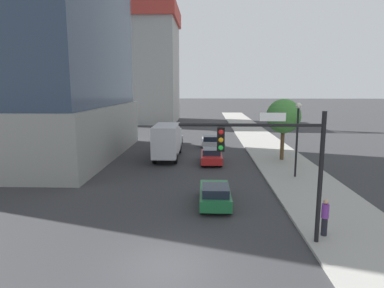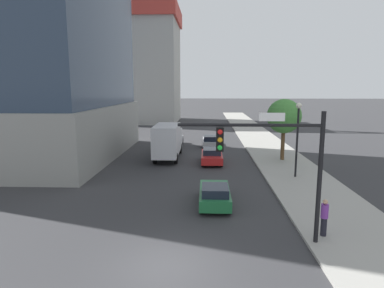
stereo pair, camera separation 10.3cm
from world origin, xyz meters
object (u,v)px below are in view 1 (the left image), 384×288
at_px(street_lamp, 297,129).
at_px(car_silver, 210,141).
at_px(car_red, 211,156).
at_px(car_gray, 175,139).
at_px(pedestrian_purple_shirt, 325,217).
at_px(box_truck, 167,140).
at_px(car_green, 215,194).
at_px(construction_building, 140,59).
at_px(street_tree, 284,116).
at_px(traffic_light_pole, 274,153).

height_order(street_lamp, car_silver, street_lamp).
xyz_separation_m(street_lamp, car_red, (-6.44, 5.07, -3.20)).
xyz_separation_m(car_gray, pedestrian_purple_shirt, (9.33, -25.31, 0.30)).
bearing_deg(box_truck, car_gray, 90.00).
bearing_deg(pedestrian_purple_shirt, street_lamp, 82.29).
bearing_deg(car_red, car_green, -90.00).
xyz_separation_m(car_gray, box_truck, (-0.00, -7.90, 1.14)).
height_order(construction_building, street_tree, construction_building).
bearing_deg(street_lamp, box_truck, 147.59).
distance_m(traffic_light_pole, street_lamp, 11.98).
distance_m(car_gray, box_truck, 7.98).
bearing_deg(car_gray, traffic_light_pole, -75.53).
relative_size(car_green, pedestrian_purple_shirt, 2.47).
relative_size(construction_building, traffic_light_pole, 5.20).
height_order(box_truck, pedestrian_purple_shirt, box_truck).
xyz_separation_m(car_green, box_truck, (-4.33, 13.16, 1.21)).
distance_m(car_silver, car_red, 8.96).
height_order(street_lamp, pedestrian_purple_shirt, street_lamp).
relative_size(street_tree, box_truck, 0.77).
height_order(street_lamp, car_red, street_lamp).
height_order(construction_building, pedestrian_purple_shirt, construction_building).
bearing_deg(street_tree, car_gray, 142.66).
relative_size(car_red, pedestrian_purple_shirt, 2.58).
bearing_deg(car_red, car_silver, 90.00).
relative_size(car_silver, car_gray, 1.08).
distance_m(street_lamp, car_silver, 15.76).
distance_m(construction_building, street_lamp, 48.76).
height_order(traffic_light_pole, car_silver, traffic_light_pole).
distance_m(traffic_light_pole, pedestrian_purple_shirt, 4.16).
xyz_separation_m(street_tree, car_green, (-6.79, -12.57, -3.62)).
distance_m(construction_building, traffic_light_pole, 57.71).
bearing_deg(car_silver, box_truck, -121.03).
relative_size(car_red, box_truck, 0.61).
distance_m(construction_building, car_gray, 32.53).
distance_m(street_lamp, street_tree, 6.27).
xyz_separation_m(street_tree, car_red, (-6.79, -1.18, -3.60)).
distance_m(traffic_light_pole, car_red, 16.88).
bearing_deg(box_truck, pedestrian_purple_shirt, -61.81).
height_order(car_red, pedestrian_purple_shirt, pedestrian_purple_shirt).
distance_m(street_lamp, car_red, 8.80).
height_order(traffic_light_pole, car_red, traffic_light_pole).
xyz_separation_m(traffic_light_pole, car_silver, (-2.38, 25.29, -3.53)).
bearing_deg(box_truck, car_green, -71.79).
xyz_separation_m(construction_building, pedestrian_purple_shirt, (18.87, -54.04, -11.60)).
bearing_deg(construction_building, car_green, -74.44).
xyz_separation_m(traffic_light_pole, box_truck, (-6.71, 18.10, -2.31)).
relative_size(car_silver, car_green, 0.99).
distance_m(construction_building, car_silver, 34.67).
bearing_deg(street_tree, car_red, -170.14).
distance_m(car_silver, car_green, 20.35).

